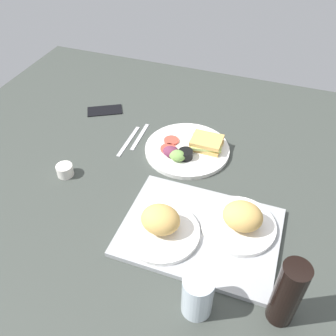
{
  "coord_description": "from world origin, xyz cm",
  "views": [
    {
      "loc": [
        -28.71,
        88.44,
        86.54
      ],
      "look_at": [
        2.0,
        3.0,
        4.0
      ],
      "focal_mm": 39.3,
      "sensor_mm": 36.0,
      "label": 1
    }
  ],
  "objects_px": {
    "bread_plate_near": "(241,220)",
    "fork": "(140,136)",
    "knife": "(128,141)",
    "drinking_glass": "(197,295)",
    "espresso_cup": "(65,170)",
    "cell_phone": "(105,110)",
    "serving_tray": "(200,232)",
    "plate_with_salad": "(189,149)",
    "soda_bottle": "(287,294)",
    "bread_plate_far": "(161,225)"
  },
  "relations": [
    {
      "from": "bread_plate_near",
      "to": "fork",
      "type": "height_order",
      "value": "bread_plate_near"
    },
    {
      "from": "knife",
      "to": "drinking_glass",
      "type": "bearing_deg",
      "value": 37.36
    },
    {
      "from": "espresso_cup",
      "to": "cell_phone",
      "type": "height_order",
      "value": "espresso_cup"
    },
    {
      "from": "serving_tray",
      "to": "plate_with_salad",
      "type": "relative_size",
      "value": 1.45
    },
    {
      "from": "knife",
      "to": "cell_phone",
      "type": "bearing_deg",
      "value": -131.6
    },
    {
      "from": "knife",
      "to": "serving_tray",
      "type": "bearing_deg",
      "value": 48.26
    },
    {
      "from": "bread_plate_near",
      "to": "fork",
      "type": "xyz_separation_m",
      "value": [
        0.45,
        -0.32,
        -0.05
      ]
    },
    {
      "from": "serving_tray",
      "to": "knife",
      "type": "relative_size",
      "value": 2.37
    },
    {
      "from": "soda_bottle",
      "to": "bread_plate_far",
      "type": "bearing_deg",
      "value": -19.87
    },
    {
      "from": "serving_tray",
      "to": "drinking_glass",
      "type": "distance_m",
      "value": 0.24
    },
    {
      "from": "cell_phone",
      "to": "drinking_glass",
      "type": "bearing_deg",
      "value": 101.8
    },
    {
      "from": "bread_plate_near",
      "to": "cell_phone",
      "type": "bearing_deg",
      "value": -33.38
    },
    {
      "from": "bread_plate_near",
      "to": "plate_with_salad",
      "type": "bearing_deg",
      "value": -50.37
    },
    {
      "from": "bread_plate_near",
      "to": "knife",
      "type": "xyz_separation_m",
      "value": [
        0.48,
        -0.28,
        -0.05
      ]
    },
    {
      "from": "bread_plate_far",
      "to": "soda_bottle",
      "type": "bearing_deg",
      "value": 160.13
    },
    {
      "from": "fork",
      "to": "knife",
      "type": "bearing_deg",
      "value": -38.92
    },
    {
      "from": "drinking_glass",
      "to": "bread_plate_near",
      "type": "bearing_deg",
      "value": -100.34
    },
    {
      "from": "fork",
      "to": "knife",
      "type": "xyz_separation_m",
      "value": [
        0.03,
        0.04,
        0.0
      ]
    },
    {
      "from": "serving_tray",
      "to": "drinking_glass",
      "type": "relative_size",
      "value": 3.6
    },
    {
      "from": "plate_with_salad",
      "to": "fork",
      "type": "relative_size",
      "value": 1.82
    },
    {
      "from": "cell_phone",
      "to": "plate_with_salad",
      "type": "bearing_deg",
      "value": 132.35
    },
    {
      "from": "fork",
      "to": "knife",
      "type": "relative_size",
      "value": 0.89
    },
    {
      "from": "knife",
      "to": "cell_phone",
      "type": "height_order",
      "value": "cell_phone"
    },
    {
      "from": "fork",
      "to": "cell_phone",
      "type": "distance_m",
      "value": 0.24
    },
    {
      "from": "serving_tray",
      "to": "cell_phone",
      "type": "relative_size",
      "value": 3.13
    },
    {
      "from": "bread_plate_near",
      "to": "knife",
      "type": "height_order",
      "value": "bread_plate_near"
    },
    {
      "from": "soda_bottle",
      "to": "drinking_glass",
      "type": "bearing_deg",
      "value": 14.6
    },
    {
      "from": "serving_tray",
      "to": "bread_plate_near",
      "type": "height_order",
      "value": "bread_plate_near"
    },
    {
      "from": "plate_with_salad",
      "to": "espresso_cup",
      "type": "relative_size",
      "value": 5.53
    },
    {
      "from": "bread_plate_near",
      "to": "drinking_glass",
      "type": "xyz_separation_m",
      "value": [
        0.05,
        0.27,
        0.01
      ]
    },
    {
      "from": "soda_bottle",
      "to": "knife",
      "type": "xyz_separation_m",
      "value": [
        0.63,
        -0.5,
        -0.1
      ]
    },
    {
      "from": "fork",
      "to": "knife",
      "type": "height_order",
      "value": "same"
    },
    {
      "from": "serving_tray",
      "to": "plate_with_salad",
      "type": "distance_m",
      "value": 0.37
    },
    {
      "from": "fork",
      "to": "soda_bottle",
      "type": "bearing_deg",
      "value": 45.69
    },
    {
      "from": "serving_tray",
      "to": "cell_phone",
      "type": "bearing_deg",
      "value": -40.99
    },
    {
      "from": "bread_plate_far",
      "to": "bread_plate_near",
      "type": "bearing_deg",
      "value": -155.69
    },
    {
      "from": "serving_tray",
      "to": "drinking_glass",
      "type": "bearing_deg",
      "value": 103.82
    },
    {
      "from": "bread_plate_far",
      "to": "cell_phone",
      "type": "height_order",
      "value": "bread_plate_far"
    },
    {
      "from": "drinking_glass",
      "to": "espresso_cup",
      "type": "distance_m",
      "value": 0.64
    },
    {
      "from": "bread_plate_far",
      "to": "plate_with_salad",
      "type": "height_order",
      "value": "bread_plate_far"
    },
    {
      "from": "bread_plate_near",
      "to": "cell_phone",
      "type": "height_order",
      "value": "bread_plate_near"
    },
    {
      "from": "espresso_cup",
      "to": "knife",
      "type": "relative_size",
      "value": 0.29
    },
    {
      "from": "serving_tray",
      "to": "soda_bottle",
      "type": "relative_size",
      "value": 2.21
    },
    {
      "from": "plate_with_salad",
      "to": "fork",
      "type": "xyz_separation_m",
      "value": [
        0.21,
        -0.02,
        -0.01
      ]
    },
    {
      "from": "cell_phone",
      "to": "knife",
      "type": "bearing_deg",
      "value": 110.04
    },
    {
      "from": "espresso_cup",
      "to": "fork",
      "type": "height_order",
      "value": "espresso_cup"
    },
    {
      "from": "drinking_glass",
      "to": "soda_bottle",
      "type": "height_order",
      "value": "soda_bottle"
    },
    {
      "from": "cell_phone",
      "to": "fork",
      "type": "bearing_deg",
      "value": 122.03
    },
    {
      "from": "plate_with_salad",
      "to": "knife",
      "type": "height_order",
      "value": "plate_with_salad"
    },
    {
      "from": "bread_plate_far",
      "to": "espresso_cup",
      "type": "distance_m",
      "value": 0.42
    }
  ]
}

